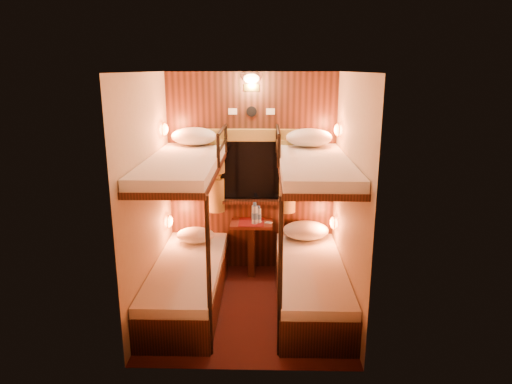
{
  "coord_description": "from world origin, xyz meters",
  "views": [
    {
      "loc": [
        0.18,
        -4.33,
        2.43
      ],
      "look_at": [
        0.07,
        0.15,
        1.22
      ],
      "focal_mm": 32.0,
      "sensor_mm": 36.0,
      "label": 1
    }
  ],
  "objects_px": {
    "bunk_right": "(311,255)",
    "bottle_right": "(259,216)",
    "bottle_left": "(255,215)",
    "table": "(251,240)",
    "bunk_left": "(187,254)"
  },
  "relations": [
    {
      "from": "bunk_right",
      "to": "table",
      "type": "bearing_deg",
      "value": 129.67
    },
    {
      "from": "bunk_left",
      "to": "bunk_right",
      "type": "bearing_deg",
      "value": 0.0
    },
    {
      "from": "table",
      "to": "bottle_left",
      "type": "bearing_deg",
      "value": -53.52
    },
    {
      "from": "bunk_right",
      "to": "table",
      "type": "xyz_separation_m",
      "value": [
        -0.65,
        0.78,
        -0.14
      ]
    },
    {
      "from": "bottle_left",
      "to": "bottle_right",
      "type": "xyz_separation_m",
      "value": [
        0.05,
        0.04,
        -0.02
      ]
    },
    {
      "from": "bunk_left",
      "to": "bottle_right",
      "type": "relative_size",
      "value": 9.01
    },
    {
      "from": "bunk_left",
      "to": "table",
      "type": "distance_m",
      "value": 1.02
    },
    {
      "from": "table",
      "to": "bottle_right",
      "type": "bearing_deg",
      "value": -13.25
    },
    {
      "from": "bunk_left",
      "to": "table",
      "type": "relative_size",
      "value": 2.9
    },
    {
      "from": "bunk_right",
      "to": "bottle_right",
      "type": "bearing_deg",
      "value": 126.32
    },
    {
      "from": "bottle_left",
      "to": "table",
      "type": "bearing_deg",
      "value": 126.48
    },
    {
      "from": "bottle_right",
      "to": "table",
      "type": "bearing_deg",
      "value": 166.75
    },
    {
      "from": "bottle_left",
      "to": "bunk_right",
      "type": "bearing_deg",
      "value": -50.09
    },
    {
      "from": "bunk_right",
      "to": "table",
      "type": "relative_size",
      "value": 2.9
    },
    {
      "from": "bunk_right",
      "to": "bunk_left",
      "type": "bearing_deg",
      "value": 180.0
    }
  ]
}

